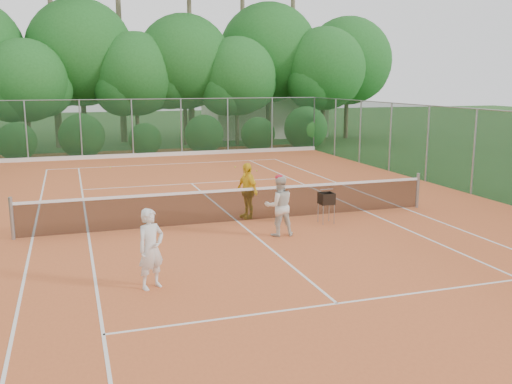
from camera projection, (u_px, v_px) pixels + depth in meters
ground at (238, 222)px, 16.29m from camera, size 120.00×120.00×0.00m
clay_court at (238, 222)px, 16.29m from camera, size 18.00×36.00×0.02m
club_building at (263, 115)px, 41.13m from camera, size 8.00×5.00×3.00m
tennis_net at (237, 204)px, 16.19m from camera, size 11.97×0.10×1.10m
player_white at (151, 249)px, 10.96m from camera, size 0.69×0.60×1.58m
player_center_grp at (279, 206)px, 14.71m from camera, size 0.81×0.65×1.61m
player_yellow at (247, 191)px, 16.57m from camera, size 0.64×1.03×1.63m
ball_hopper at (326, 199)px, 16.00m from camera, size 0.38×0.38×0.87m
stray_ball_a at (110, 168)px, 26.10m from camera, size 0.07×0.07×0.07m
stray_ball_b at (235, 167)px, 26.29m from camera, size 0.07×0.07×0.07m
stray_ball_c at (257, 171)px, 25.17m from camera, size 0.07×0.07×0.07m
court_markings at (238, 222)px, 16.29m from camera, size 11.03×23.83×0.01m
fence_back at (157, 128)px, 29.98m from camera, size 18.07×0.07×3.00m
tropical_treeline at (166, 61)px, 34.59m from camera, size 32.10×8.49×15.03m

